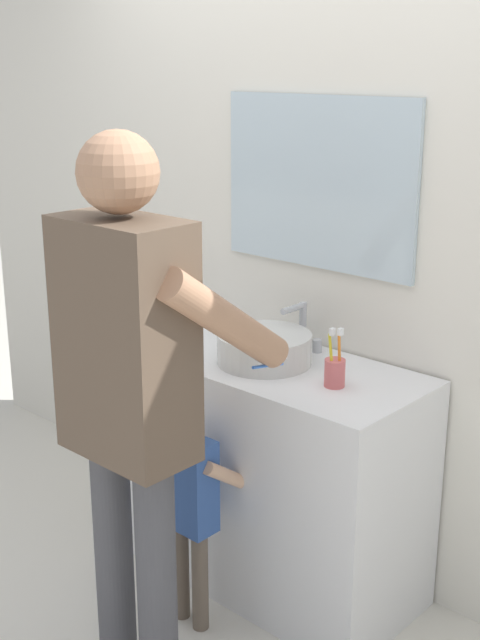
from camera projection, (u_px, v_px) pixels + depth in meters
The scene contains 8 objects.
ground_plane at pixel (213, 607), 3.11m from camera, with size 14.00×14.00×0.00m, color silver.
back_wall at pixel (325, 223), 3.15m from camera, with size 4.40×0.10×2.70m.
vanity_cabinet at pixel (267, 471), 3.19m from camera, with size 1.18×0.54×0.89m, color white.
sink_basin at pixel (264, 348), 3.03m from camera, with size 0.34×0.34×0.11m.
faucet at pixel (301, 328), 3.17m from camera, with size 0.18×0.14×0.18m.
toothbrush_cup at pixel (335, 371), 2.81m from camera, with size 0.07×0.07×0.21m.
child_toddler at pixel (191, 496), 2.89m from camera, with size 0.26×0.26×0.84m.
adult_parent at pixel (131, 374), 2.46m from camera, with size 0.55×0.57×1.76m.
Camera 1 is at (1.87, -1.89, 1.94)m, focal length 47.21 mm.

